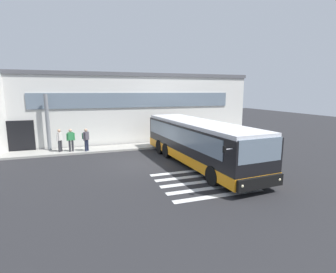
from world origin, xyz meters
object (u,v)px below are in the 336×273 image
object	(u,v)px
passenger_by_doorway	(71,139)
passenger_at_curb_edge	(86,138)
safety_bollard_yellow	(176,143)
bus_main_foreground	(198,143)
entry_support_column	(48,123)
passenger_near_column	(60,139)

from	to	relation	value
passenger_by_doorway	passenger_at_curb_edge	xyz separation A→B (m)	(1.05, -0.16, 0.03)
passenger_by_doorway	safety_bollard_yellow	distance (m)	8.00
bus_main_foreground	entry_support_column	bearing A→B (deg)	144.32
passenger_near_column	passenger_at_curb_edge	world-z (taller)	same
entry_support_column	passenger_at_curb_edge	world-z (taller)	entry_support_column
passenger_by_doorway	entry_support_column	bearing A→B (deg)	147.01
passenger_near_column	passenger_at_curb_edge	xyz separation A→B (m)	(1.82, -0.34, 0.03)
entry_support_column	passenger_near_column	size ratio (longest dim) A/B	2.50
entry_support_column	passenger_at_curb_edge	bearing A→B (deg)	-24.22
bus_main_foreground	passenger_by_doorway	world-z (taller)	bus_main_foreground
passenger_near_column	safety_bollard_yellow	xyz separation A→B (m)	(8.70, -0.96, -0.63)
entry_support_column	safety_bollard_yellow	distance (m)	9.83
passenger_near_column	passenger_by_doorway	world-z (taller)	same
passenger_by_doorway	safety_bollard_yellow	bearing A→B (deg)	-5.64
bus_main_foreground	safety_bollard_yellow	bearing A→B (deg)	86.04
passenger_by_doorway	passenger_at_curb_edge	bearing A→B (deg)	-8.77
safety_bollard_yellow	passenger_at_curb_edge	bearing A→B (deg)	174.84
bus_main_foreground	passenger_by_doorway	xyz separation A→B (m)	(-7.60, 5.57, -0.25)
bus_main_foreground	passenger_at_curb_edge	size ratio (longest dim) A/B	6.67
bus_main_foreground	passenger_at_curb_edge	bearing A→B (deg)	140.47
entry_support_column	safety_bollard_yellow	xyz separation A→B (m)	(9.50, -1.80, -1.79)
entry_support_column	passenger_by_doorway	xyz separation A→B (m)	(1.57, -1.02, -1.16)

